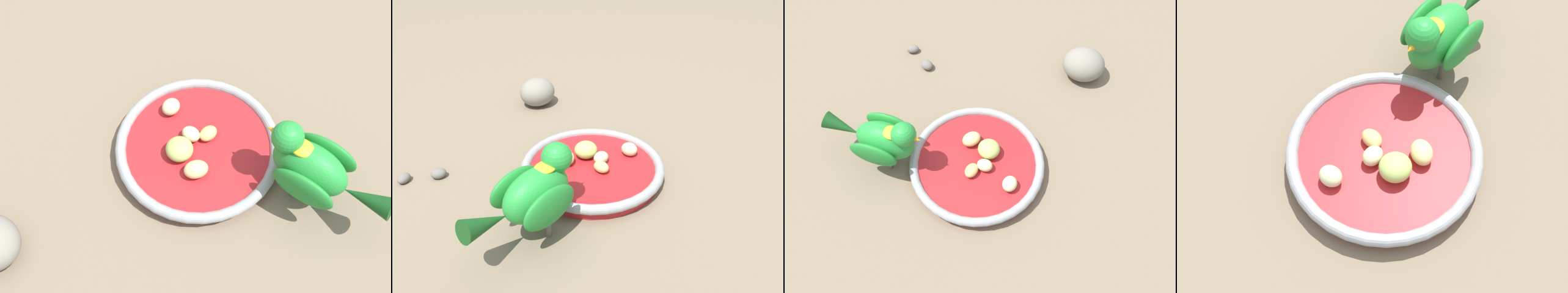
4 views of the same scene
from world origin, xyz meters
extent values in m
plane|color=#756651|center=(0.00, 0.00, 0.00)|extent=(4.00, 4.00, 0.00)
cylinder|color=#AD1E23|center=(0.02, 0.02, 0.01)|extent=(0.21, 0.21, 0.02)
torus|color=#93969B|center=(0.02, 0.02, 0.02)|extent=(0.23, 0.23, 0.01)
ellipsoid|color=#B2CC66|center=(0.03, 0.00, 0.03)|extent=(0.05, 0.05, 0.03)
ellipsoid|color=beige|center=(-0.04, -0.02, 0.03)|extent=(0.04, 0.03, 0.02)
ellipsoid|color=#E5C67F|center=(0.06, 0.03, 0.03)|extent=(0.04, 0.04, 0.02)
ellipsoid|color=beige|center=(0.01, 0.01, 0.03)|extent=(0.03, 0.03, 0.02)
ellipsoid|color=tan|center=(0.00, 0.03, 0.03)|extent=(0.03, 0.03, 0.02)
cylinder|color=#59544C|center=(0.06, 0.15, 0.02)|extent=(0.01, 0.01, 0.03)
cylinder|color=#59544C|center=(0.04, 0.17, 0.02)|extent=(0.01, 0.01, 0.03)
ellipsoid|color=green|center=(0.06, 0.16, 0.07)|extent=(0.09, 0.11, 0.07)
ellipsoid|color=#1E7F2D|center=(0.09, 0.16, 0.07)|extent=(0.05, 0.08, 0.05)
ellipsoid|color=#1E7F2D|center=(0.03, 0.19, 0.07)|extent=(0.05, 0.08, 0.05)
cone|color=#144719|center=(0.09, 0.23, 0.07)|extent=(0.06, 0.07, 0.04)
sphere|color=green|center=(0.04, 0.13, 0.10)|extent=(0.05, 0.05, 0.04)
cone|color=orange|center=(0.03, 0.12, 0.10)|extent=(0.02, 0.02, 0.01)
ellipsoid|color=yellow|center=(0.05, 0.15, 0.10)|extent=(0.04, 0.04, 0.01)
camera|label=1|loc=(0.35, 0.06, 0.60)|focal=45.26mm
camera|label=2|loc=(-0.09, 0.52, 0.37)|focal=35.93mm
camera|label=3|loc=(-0.36, 0.08, 0.70)|focal=42.87mm
camera|label=4|loc=(0.06, -0.29, 0.58)|focal=52.03mm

